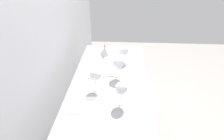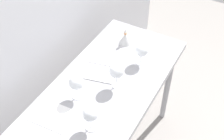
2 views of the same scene
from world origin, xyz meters
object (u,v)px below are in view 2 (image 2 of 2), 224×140
Objects in this scene: wine_glass_near_left at (90,114)px; decanter_funnel at (125,38)px; open_notebook at (103,66)px; wine_glass_far_left at (76,83)px; tasting_sheet_upper at (52,115)px; wine_glass_near_right at (142,51)px; wine_glass_near_center at (116,71)px.

wine_glass_near_left reaches higher than decanter_funnel.
wine_glass_near_left is at bearing -170.51° from open_notebook.
wine_glass_near_left is (-0.16, -0.20, -0.00)m from wine_glass_far_left.
open_notebook reaches higher than tasting_sheet_upper.
wine_glass_near_right is 0.54m from wine_glass_far_left.
wine_glass_near_right is 0.94× the size of wine_glass_near_left.
wine_glass_near_left is at bearing -166.45° from decanter_funnel.
tasting_sheet_upper is (-0.04, 0.26, -0.12)m from wine_glass_near_left.
tasting_sheet_upper is at bearing 161.11° from open_notebook.
open_notebook is at bearing 176.88° from decanter_funnel.
wine_glass_near_center is 0.25m from open_notebook.
tasting_sheet_upper is (-0.53, 0.05, -0.00)m from open_notebook.
wine_glass_far_left reaches higher than tasting_sheet_upper.
wine_glass_near_right is 0.29m from open_notebook.
wine_glass_far_left is 0.64m from decanter_funnel.
wine_glass_near_center reaches higher than open_notebook.
wine_glass_near_center is 1.36× the size of decanter_funnel.
decanter_funnel is at bearing -8.49° from tasting_sheet_upper.
wine_glass_near_left is at bearing 179.06° from wine_glass_near_right.
wine_glass_far_left is 0.35m from open_notebook.
wine_glass_near_left reaches higher than tasting_sheet_upper.
decanter_funnel is (0.84, -0.07, 0.04)m from tasting_sheet_upper.
decanter_funnel is (0.79, 0.19, -0.08)m from wine_glass_near_left.
open_notebook is (0.12, 0.17, -0.13)m from wine_glass_near_center.
wine_glass_near_right is at bearing -8.65° from wine_glass_near_center.
wine_glass_near_right is at bearing -24.96° from tasting_sheet_upper.
open_notebook is 0.53m from tasting_sheet_upper.
decanter_funnel reaches higher than tasting_sheet_upper.
wine_glass_near_right is at bearing -23.47° from wine_glass_far_left.
wine_glass_far_left is 1.30× the size of decanter_funnel.
decanter_funnel is (0.14, 0.20, -0.06)m from wine_glass_near_right.
wine_glass_near_right is 0.63× the size of tasting_sheet_upper.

